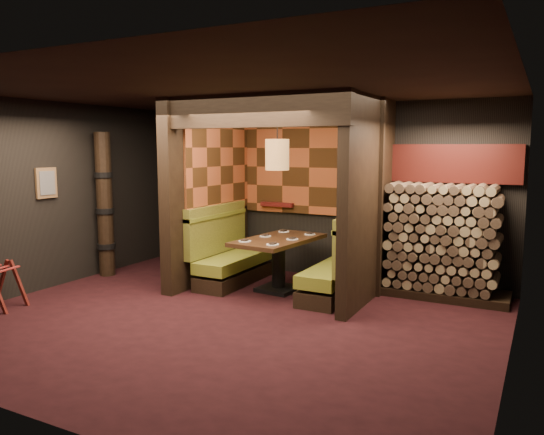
{
  "coord_description": "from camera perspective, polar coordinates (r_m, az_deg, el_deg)",
  "views": [
    {
      "loc": [
        3.49,
        -5.41,
        2.16
      ],
      "look_at": [
        0.0,
        1.3,
        1.15
      ],
      "focal_mm": 35.0,
      "sensor_mm": 36.0,
      "label": 1
    }
  ],
  "objects": [
    {
      "name": "dining_table",
      "position": [
        7.96,
        0.72,
        -3.9
      ],
      "size": [
        0.99,
        1.61,
        0.81
      ],
      "color": "black",
      "rests_on": "floor"
    },
    {
      "name": "mosaic_header",
      "position": [
        8.18,
        19.1,
        5.5
      ],
      "size": [
        1.83,
        0.1,
        0.56
      ],
      "primitive_type": "cube",
      "color": "maroon",
      "rests_on": "wall_back"
    },
    {
      "name": "floor",
      "position": [
        6.79,
        -5.17,
        -11.06
      ],
      "size": [
        6.5,
        5.5,
        0.02
      ],
      "primitive_type": "cube",
      "color": "black",
      "rests_on": "ground"
    },
    {
      "name": "firewood_stack",
      "position": [
        7.96,
        18.4,
        -2.48
      ],
      "size": [
        1.73,
        0.7,
        1.64
      ],
      "color": "black",
      "rests_on": "floor"
    },
    {
      "name": "ceiling",
      "position": [
        6.47,
        -5.48,
        13.78
      ],
      "size": [
        6.5,
        5.5,
        0.02
      ],
      "primitive_type": "cube",
      "color": "black",
      "rests_on": "ground"
    },
    {
      "name": "booth_bench_left",
      "position": [
        8.53,
        -4.66,
        -4.33
      ],
      "size": [
        0.68,
        1.6,
        1.14
      ],
      "color": "black",
      "rests_on": "floor"
    },
    {
      "name": "framed_picture",
      "position": [
        8.7,
        -23.11,
        3.44
      ],
      "size": [
        0.05,
        0.36,
        0.46
      ],
      "color": "brown",
      "rests_on": "wall_left"
    },
    {
      "name": "wall_left",
      "position": [
        8.68,
        -23.73,
        2.11
      ],
      "size": [
        0.02,
        5.5,
        2.85
      ],
      "primitive_type": "cube",
      "color": "black",
      "rests_on": "ground"
    },
    {
      "name": "tapa_side_panel",
      "position": [
        8.64,
        -5.66,
        5.52
      ],
      "size": [
        0.04,
        1.85,
        1.45
      ],
      "primitive_type": "cube",
      "color": "#A84D26",
      "rests_on": "partition_left"
    },
    {
      "name": "totem_column",
      "position": [
        9.28,
        -17.55,
        1.23
      ],
      "size": [
        0.31,
        0.31,
        2.4
      ],
      "color": "black",
      "rests_on": "floor"
    },
    {
      "name": "wall_front",
      "position": [
        4.44,
        -25.0,
        -2.65
      ],
      "size": [
        6.5,
        0.02,
        2.85
      ],
      "primitive_type": "cube",
      "color": "black",
      "rests_on": "ground"
    },
    {
      "name": "wall_back",
      "position": [
        8.91,
        4.35,
        2.86
      ],
      "size": [
        6.5,
        0.02,
        2.85
      ],
      "primitive_type": "cube",
      "color": "black",
      "rests_on": "ground"
    },
    {
      "name": "partition_right",
      "position": [
        7.47,
        10.32,
        1.84
      ],
      "size": [
        0.15,
        2.1,
        2.85
      ],
      "primitive_type": "cube",
      "color": "black",
      "rests_on": "floor"
    },
    {
      "name": "booth_bench_right",
      "position": [
        7.71,
        7.4,
        -5.65
      ],
      "size": [
        0.68,
        1.6,
        1.14
      ],
      "color": "black",
      "rests_on": "floor"
    },
    {
      "name": "pendant_lamp",
      "position": [
        7.76,
        0.57,
        6.78
      ],
      "size": [
        0.35,
        0.35,
        1.03
      ],
      "color": "#9B6935",
      "rests_on": "ceiling"
    },
    {
      "name": "lacquer_shelf",
      "position": [
        9.09,
        0.58,
        1.42
      ],
      "size": [
        0.6,
        0.12,
        0.07
      ],
      "primitive_type": "cube",
      "color": "#551312",
      "rests_on": "wall_back"
    },
    {
      "name": "bay_front_post",
      "position": [
        7.7,
        11.53,
        1.97
      ],
      "size": [
        0.08,
        0.08,
        2.85
      ],
      "primitive_type": "cube",
      "color": "black",
      "rests_on": "floor"
    },
    {
      "name": "place_settings",
      "position": [
        7.92,
        0.72,
        -2.14
      ],
      "size": [
        0.77,
        1.27,
        0.03
      ],
      "color": "white",
      "rests_on": "dining_table"
    },
    {
      "name": "wall_right",
      "position": [
        5.46,
        24.8,
        -0.84
      ],
      "size": [
        0.02,
        5.5,
        2.85
      ],
      "primitive_type": "cube",
      "color": "black",
      "rests_on": "ground"
    },
    {
      "name": "partition_left",
      "position": [
        8.59,
        -6.93,
        2.65
      ],
      "size": [
        0.2,
        2.2,
        2.85
      ],
      "primitive_type": "cube",
      "color": "black",
      "rests_on": "floor"
    },
    {
      "name": "header_beam",
      "position": [
        7.06,
        -2.48,
        11.42
      ],
      "size": [
        2.85,
        0.18,
        0.44
      ],
      "primitive_type": "cube",
      "color": "black",
      "rests_on": "partition_left"
    },
    {
      "name": "tapa_back_panel",
      "position": [
        8.85,
        4.09,
        5.39
      ],
      "size": [
        2.4,
        0.06,
        1.55
      ],
      "primitive_type": "cube",
      "color": "#A84D26",
      "rests_on": "wall_back"
    }
  ]
}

